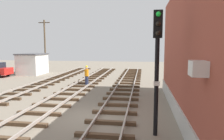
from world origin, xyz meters
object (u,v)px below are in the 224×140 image
Objects in this scene: track_worker_foreground at (87,75)px; signal_mast at (157,58)px; utility_pole_far at (45,44)px; control_hut at (33,64)px.

signal_mast is at bearing -61.24° from track_worker_foreground.
track_worker_foreground is (-5.99, 10.92, -2.33)m from signal_mast.
signal_mast is at bearing -54.55° from utility_pole_far.
control_hut is 5.31m from utility_pole_far.
control_hut is 11.19m from track_worker_foreground.
utility_pole_far is 4.11× the size of track_worker_foreground.
signal_mast is 26.88m from utility_pole_far.
track_worker_foreground is at bearing -34.76° from control_hut.
track_worker_foreground is (9.59, -10.97, -3.10)m from utility_pole_far.
utility_pole_far is at bearing 95.04° from control_hut.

